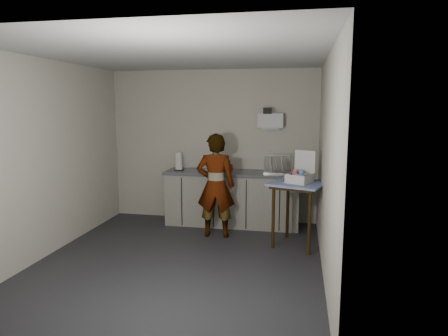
% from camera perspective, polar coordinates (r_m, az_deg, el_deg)
% --- Properties ---
extents(ground, '(4.00, 4.00, 0.00)m').
position_cam_1_polar(ground, '(5.36, -6.25, -12.94)').
color(ground, '#242529').
rests_on(ground, ground).
extents(wall_back, '(3.60, 0.02, 2.60)m').
position_cam_1_polar(wall_back, '(6.94, -1.61, 3.16)').
color(wall_back, beige).
rests_on(wall_back, ground).
extents(wall_right, '(0.02, 4.00, 2.60)m').
position_cam_1_polar(wall_right, '(4.81, 14.31, 0.39)').
color(wall_right, beige).
rests_on(wall_right, ground).
extents(wall_left, '(0.02, 4.00, 2.60)m').
position_cam_1_polar(wall_left, '(5.82, -23.59, 1.34)').
color(wall_left, beige).
rests_on(wall_left, ground).
extents(ceiling, '(3.60, 4.00, 0.01)m').
position_cam_1_polar(ceiling, '(5.02, -6.76, 15.77)').
color(ceiling, silver).
rests_on(ceiling, wall_back).
extents(kitchen_counter, '(2.24, 0.62, 0.91)m').
position_cam_1_polar(kitchen_counter, '(6.73, 1.22, -4.56)').
color(kitchen_counter, black).
rests_on(kitchen_counter, ground).
extents(wall_shelf, '(0.42, 0.18, 0.37)m').
position_cam_1_polar(wall_shelf, '(6.70, 6.68, 6.73)').
color(wall_shelf, white).
rests_on(wall_shelf, ground).
extents(side_table, '(0.92, 0.92, 0.93)m').
position_cam_1_polar(side_table, '(5.73, 10.61, -3.17)').
color(side_table, '#35200C').
rests_on(side_table, ground).
extents(standing_man, '(0.62, 0.44, 1.59)m').
position_cam_1_polar(standing_man, '(6.05, -1.20, -2.52)').
color(standing_man, '#B2A593').
rests_on(standing_man, ground).
extents(soap_bottle, '(0.14, 0.14, 0.27)m').
position_cam_1_polar(soap_bottle, '(6.63, 0.54, 0.66)').
color(soap_bottle, black).
rests_on(soap_bottle, kitchen_counter).
extents(soda_can, '(0.06, 0.06, 0.11)m').
position_cam_1_polar(soda_can, '(6.68, 0.99, 0.07)').
color(soda_can, red).
rests_on(soda_can, kitchen_counter).
extents(dark_bottle, '(0.07, 0.07, 0.23)m').
position_cam_1_polar(dark_bottle, '(6.73, 0.08, 0.64)').
color(dark_bottle, black).
rests_on(dark_bottle, kitchen_counter).
extents(paper_towel, '(0.17, 0.17, 0.30)m').
position_cam_1_polar(paper_towel, '(6.78, -6.47, 0.89)').
color(paper_towel, black).
rests_on(paper_towel, kitchen_counter).
extents(dish_rack, '(0.45, 0.34, 0.31)m').
position_cam_1_polar(dish_rack, '(6.56, 7.65, -0.05)').
color(dish_rack, silver).
rests_on(dish_rack, kitchen_counter).
extents(bakery_box, '(0.42, 0.43, 0.44)m').
position_cam_1_polar(bakery_box, '(5.67, 10.79, -1.07)').
color(bakery_box, white).
rests_on(bakery_box, side_table).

